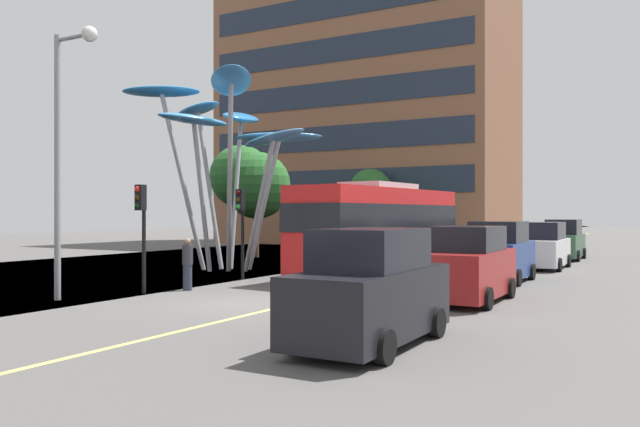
# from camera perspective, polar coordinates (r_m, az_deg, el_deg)

# --- Properties ---
(ground) EXTENTS (120.00, 240.00, 0.10)m
(ground) POSITION_cam_1_polar(r_m,az_deg,el_deg) (18.21, -8.64, -8.05)
(ground) COLOR #54514F
(red_bus) EXTENTS (3.30, 10.12, 3.72)m
(red_bus) POSITION_cam_1_polar(r_m,az_deg,el_deg) (25.48, 5.40, -1.05)
(red_bus) COLOR red
(red_bus) RESTS_ON ground
(leaf_sculpture) EXTENTS (8.97, 8.69, 8.20)m
(leaf_sculpture) POSITION_cam_1_polar(r_m,az_deg,el_deg) (28.47, -8.40, 7.83)
(leaf_sculpture) COLOR #9EA0A5
(leaf_sculpture) RESTS_ON ground
(traffic_light_kerb_near) EXTENTS (0.28, 0.42, 3.40)m
(traffic_light_kerb_near) POSITION_cam_1_polar(r_m,az_deg,el_deg) (20.35, -15.83, -0.09)
(traffic_light_kerb_near) COLOR black
(traffic_light_kerb_near) RESTS_ON ground
(traffic_light_kerb_far) EXTENTS (0.28, 0.42, 3.42)m
(traffic_light_kerb_far) POSITION_cam_1_polar(r_m,az_deg,el_deg) (23.95, -7.16, -0.04)
(traffic_light_kerb_far) COLOR black
(traffic_light_kerb_far) RESTS_ON ground
(car_parked_near) EXTENTS (1.92, 4.27, 2.21)m
(car_parked_near) POSITION_cam_1_polar(r_m,az_deg,el_deg) (12.09, 4.60, -6.97)
(car_parked_near) COLOR black
(car_parked_near) RESTS_ON ground
(car_parked_mid) EXTENTS (1.90, 4.28, 2.14)m
(car_parked_mid) POSITION_cam_1_polar(r_m,az_deg,el_deg) (18.42, 13.34, -4.65)
(car_parked_mid) COLOR maroon
(car_parked_mid) RESTS_ON ground
(car_parked_far) EXTENTS (2.06, 3.99, 2.21)m
(car_parked_far) POSITION_cam_1_polar(r_m,az_deg,el_deg) (24.05, 15.86, -3.49)
(car_parked_far) COLOR navy
(car_parked_far) RESTS_ON ground
(car_side_street) EXTENTS (2.06, 4.38, 2.11)m
(car_side_street) POSITION_cam_1_polar(r_m,az_deg,el_deg) (30.39, 19.43, -2.86)
(car_side_street) COLOR silver
(car_side_street) RESTS_ON ground
(car_far_side) EXTENTS (1.93, 4.17, 2.18)m
(car_far_side) POSITION_cam_1_polar(r_m,az_deg,el_deg) (36.68, 21.17, -2.32)
(car_far_side) COLOR #2D5138
(car_far_side) RESTS_ON ground
(street_lamp) EXTENTS (1.64, 0.44, 7.73)m
(street_lamp) POSITION_cam_1_polar(r_m,az_deg,el_deg) (19.57, -21.99, 7.09)
(street_lamp) COLOR gray
(street_lamp) RESTS_ON ground
(tree_pavement_near) EXTENTS (4.70, 3.71, 6.34)m
(tree_pavement_near) POSITION_cam_1_polar(r_m,az_deg,el_deg) (35.42, -6.48, 3.00)
(tree_pavement_near) COLOR brown
(tree_pavement_near) RESTS_ON ground
(tree_pavement_far) EXTENTS (3.55, 4.87, 5.77)m
(tree_pavement_far) POSITION_cam_1_polar(r_m,az_deg,el_deg) (46.51, 4.85, 1.82)
(tree_pavement_far) COLOR brown
(tree_pavement_far) RESTS_ON ground
(pedestrian) EXTENTS (0.34, 0.34, 1.69)m
(pedestrian) POSITION_cam_1_polar(r_m,az_deg,el_deg) (20.99, -11.89, -4.51)
(pedestrian) COLOR #2D3342
(pedestrian) RESTS_ON ground
(backdrop_building) EXTENTS (23.28, 12.39, 27.10)m
(backdrop_building) POSITION_cam_1_polar(r_m,az_deg,el_deg) (54.97, 4.28, 11.60)
(backdrop_building) COLOR brown
(backdrop_building) RESTS_ON ground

